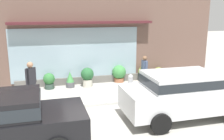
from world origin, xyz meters
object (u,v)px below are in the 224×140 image
Objects in this scene: potted_plant_near_hydrant at (143,73)px; potted_plant_by_entrance at (87,76)px; pedestrian_passerby at (31,80)px; potted_plant_trailing_edge at (119,73)px; pedestrian_with_handbag at (144,70)px; potted_plant_low_front at (158,73)px; potted_plant_window_left at (70,80)px; potted_plant_window_center at (49,80)px; parked_car_silver at (184,92)px; fire_hydrant at (130,85)px.

potted_plant_by_entrance is at bearing -173.48° from potted_plant_near_hydrant.
pedestrian_passerby is 4.86m from potted_plant_trailing_edge.
pedestrian_passerby is (-4.98, -0.84, 0.10)m from pedestrian_with_handbag.
potted_plant_window_left is (-4.74, -0.26, 0.01)m from potted_plant_low_front.
potted_plant_window_left is at bearing 170.33° from potted_plant_by_entrance.
potted_plant_near_hydrant is 3.06m from potted_plant_by_entrance.
potted_plant_trailing_edge is at bearing 5.34° from potted_plant_window_center.
potted_plant_window_left is (-2.55, -0.32, -0.09)m from potted_plant_trailing_edge.
pedestrian_with_handbag is 1.77m from potted_plant_trailing_edge.
potted_plant_trailing_edge is (-0.77, 1.53, -0.46)m from pedestrian_with_handbag.
parked_car_silver is 5.67× the size of potted_plant_window_center.
potted_plant_near_hydrant is at bearing -16.23° from pedestrian_passerby.
fire_hydrant is 1.05× the size of potted_plant_trailing_edge.
potted_plant_near_hydrant is at bearing 84.35° from parked_car_silver.
pedestrian_passerby is at bearing 100.04° from pedestrian_with_handbag.
pedestrian_passerby is 6.83m from potted_plant_low_front.
potted_plant_window_left is (-2.45, 1.80, -0.08)m from fire_hydrant.
potted_plant_window_center is (-3.43, 1.79, -0.04)m from fire_hydrant.
potted_plant_window_center is at bearing -177.45° from potted_plant_near_hydrant.
parked_car_silver is (0.09, -3.37, -0.00)m from pedestrian_with_handbag.
parked_car_silver reaches higher than potted_plant_trailing_edge.
potted_plant_window_center reaches higher than potted_plant_low_front.
potted_plant_low_front is 0.85× the size of potted_plant_window_left.
potted_plant_low_front is (5.72, 0.26, -0.06)m from potted_plant_window_center.
potted_plant_by_entrance is at bearing -174.25° from potted_plant_low_front.
pedestrian_passerby is at bearing 153.06° from parked_car_silver.
potted_plant_trailing_edge is at bearing 27.03° from pedestrian_with_handbag.
parked_car_silver reaches higher than pedestrian_with_handbag.
pedestrian_with_handbag reaches higher than potted_plant_by_entrance.
pedestrian_with_handbag is at bearing -15.62° from potted_plant_window_center.
potted_plant_low_front is at bearing 41.90° from fire_hydrant.
potted_plant_trailing_edge is 1.79m from potted_plant_by_entrance.
pedestrian_with_handbag is at bearing -28.91° from pedestrian_passerby.
potted_plant_window_center is 0.98m from potted_plant_window_left.
pedestrian_passerby is 2.72m from potted_plant_window_left.
potted_plant_near_hydrant is 0.81× the size of potted_plant_by_entrance.
potted_plant_by_entrance is (-2.50, 1.07, -0.40)m from pedestrian_with_handbag.
potted_plant_near_hydrant reaches higher than potted_plant_window_center.
potted_plant_trailing_edge is at bearing 174.96° from potted_plant_near_hydrant.
potted_plant_low_front is (1.33, 4.84, -0.57)m from parked_car_silver.
potted_plant_window_left is at bearing 12.48° from pedestrian_passerby.
potted_plant_near_hydrant is at bearing 2.55° from potted_plant_window_center.
potted_plant_window_left reaches higher than potted_plant_near_hydrant.
potted_plant_by_entrance is at bearing -9.67° from potted_plant_window_left.
potted_plant_by_entrance reaches higher than fire_hydrant.
pedestrian_passerby is 2.23m from potted_plant_window_center.
pedestrian_passerby reaches higher than potted_plant_by_entrance.
pedestrian_with_handbag is 2.12m from potted_plant_low_front.
pedestrian_passerby reaches higher than potted_plant_low_front.
potted_plant_near_hydrant is (0.44, 4.79, -0.52)m from parked_car_silver.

